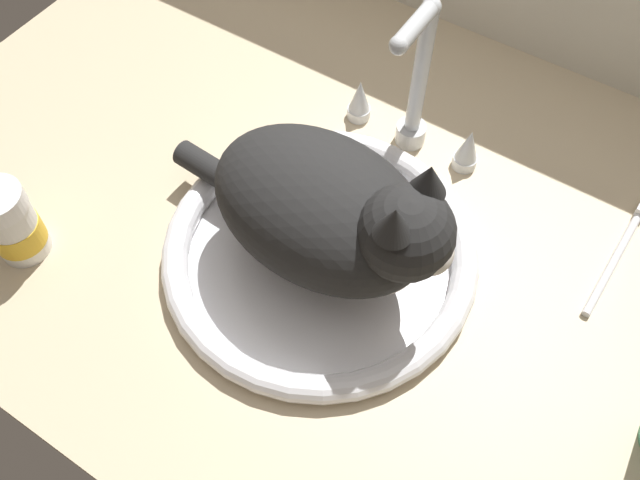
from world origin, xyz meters
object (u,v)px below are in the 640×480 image
Objects in this scene: sink_basin at (320,252)px; faucet at (415,98)px; pill_bottle at (12,225)px; toothbrush at (619,252)px; cat at (334,213)px.

faucet reaches higher than sink_basin.
sink_basin is at bearing -90.00° from faucet.
pill_bottle reaches higher than sink_basin.
faucet is at bearing 176.21° from toothbrush.
toothbrush is (60.28, 37.61, -4.29)cm from pill_bottle.
cat reaches higher than pill_bottle.
toothbrush is (27.95, 19.80, -10.12)cm from cat.
sink_basin is at bearing 30.38° from pill_bottle.
sink_basin is 3.53× the size of pill_bottle.
toothbrush is (29.72, -1.97, -7.84)cm from faucet.
pill_bottle is 0.55× the size of toothbrush.
pill_bottle is 71.17cm from toothbrush.
sink_basin is at bearing 176.56° from cat.
sink_basin is 9.49cm from cat.
pill_bottle is at bearing -148.04° from toothbrush.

